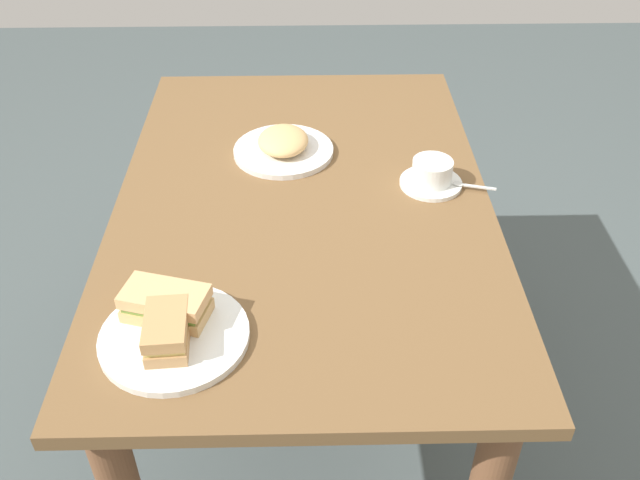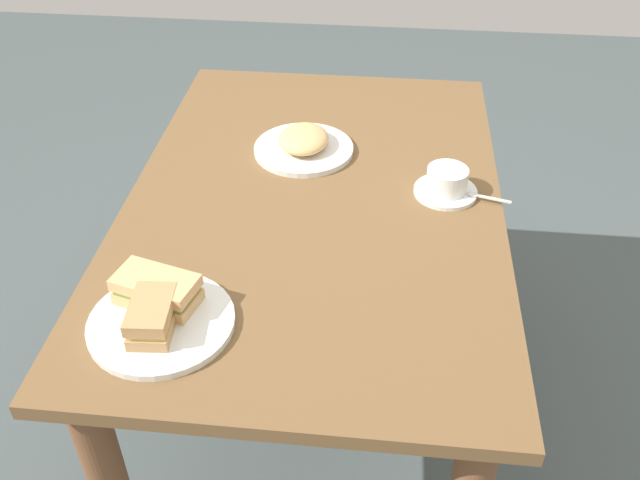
% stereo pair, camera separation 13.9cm
% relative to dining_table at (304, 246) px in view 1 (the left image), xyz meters
% --- Properties ---
extents(ground_plane, '(6.00, 6.00, 0.00)m').
position_rel_dining_table_xyz_m(ground_plane, '(0.00, 0.00, -0.62)').
color(ground_plane, '#475253').
extents(dining_table, '(1.27, 0.83, 0.76)m').
position_rel_dining_table_xyz_m(dining_table, '(0.00, 0.00, 0.00)').
color(dining_table, brown).
rests_on(dining_table, ground_plane).
extents(sandwich_plate, '(0.26, 0.26, 0.01)m').
position_rel_dining_table_xyz_m(sandwich_plate, '(-0.43, 0.23, 0.15)').
color(sandwich_plate, white).
rests_on(sandwich_plate, dining_table).
extents(sandwich_front, '(0.12, 0.08, 0.06)m').
position_rel_dining_table_xyz_m(sandwich_front, '(-0.45, 0.23, 0.18)').
color(sandwich_front, tan).
rests_on(sandwich_front, sandwich_plate).
extents(sandwich_back, '(0.12, 0.17, 0.06)m').
position_rel_dining_table_xyz_m(sandwich_back, '(-0.38, 0.24, 0.18)').
color(sandwich_back, tan).
rests_on(sandwich_back, sandwich_plate).
extents(coffee_saucer, '(0.14, 0.14, 0.01)m').
position_rel_dining_table_xyz_m(coffee_saucer, '(0.04, -0.29, 0.14)').
color(coffee_saucer, white).
rests_on(coffee_saucer, dining_table).
extents(coffee_cup, '(0.12, 0.09, 0.05)m').
position_rel_dining_table_xyz_m(coffee_cup, '(0.05, -0.29, 0.18)').
color(coffee_cup, white).
rests_on(coffee_cup, coffee_saucer).
extents(spoon, '(0.04, 0.10, 0.01)m').
position_rel_dining_table_xyz_m(spoon, '(0.02, -0.37, 0.15)').
color(spoon, silver).
rests_on(spoon, coffee_saucer).
extents(side_plate, '(0.24, 0.24, 0.01)m').
position_rel_dining_table_xyz_m(side_plate, '(0.19, 0.05, 0.15)').
color(side_plate, silver).
rests_on(side_plate, dining_table).
extents(side_food_pile, '(0.15, 0.12, 0.04)m').
position_rel_dining_table_xyz_m(side_food_pile, '(0.19, 0.05, 0.18)').
color(side_food_pile, '#DFB170').
rests_on(side_food_pile, side_plate).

